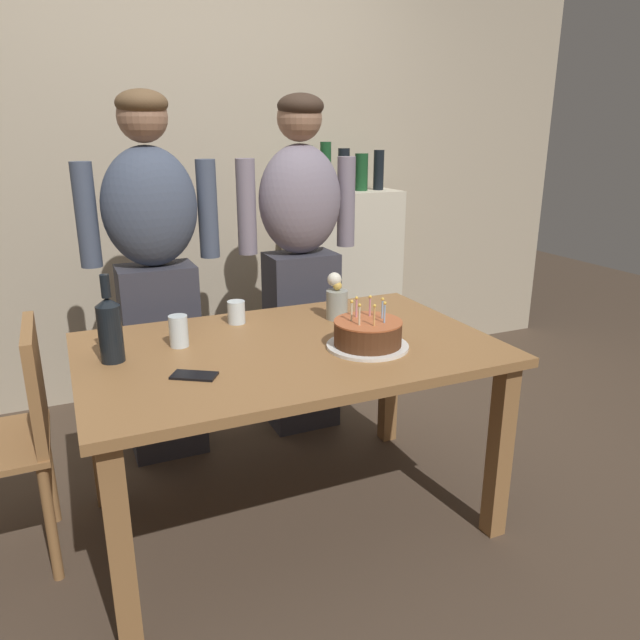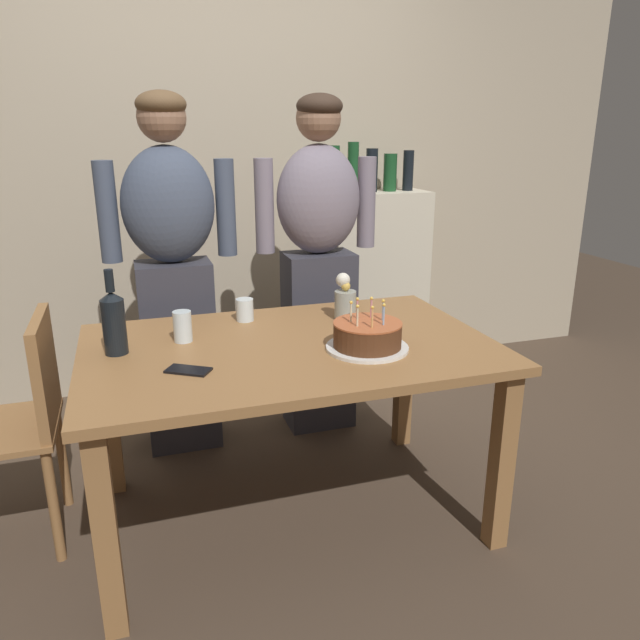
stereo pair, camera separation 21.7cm
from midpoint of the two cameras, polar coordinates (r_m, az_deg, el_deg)
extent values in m
plane|color=#47382B|center=(2.57, -0.13, -18.06)|extent=(10.00, 10.00, 0.00)
cube|color=tan|center=(3.60, -7.96, 14.32)|extent=(5.20, 0.10, 2.60)
cube|color=olive|center=(2.22, -0.14, -2.75)|extent=(1.50, 0.96, 0.03)
cube|color=olive|center=(1.95, -16.64, -19.21)|extent=(0.07, 0.07, 0.70)
cube|color=olive|center=(2.35, 19.56, -12.63)|extent=(0.07, 0.07, 0.70)
cube|color=olive|center=(2.65, -17.27, -8.77)|extent=(0.07, 0.07, 0.70)
cube|color=olive|center=(2.96, 10.06, -5.39)|extent=(0.07, 0.07, 0.70)
cylinder|color=white|center=(2.18, 7.36, -2.68)|extent=(0.30, 0.30, 0.01)
cylinder|color=#512D19|center=(2.16, 7.41, -1.48)|extent=(0.25, 0.25, 0.08)
cylinder|color=#B75B33|center=(2.15, 7.46, -0.35)|extent=(0.25, 0.25, 0.01)
cylinder|color=beige|center=(2.09, 6.56, 0.21)|extent=(0.01, 0.01, 0.07)
sphere|color=#F9C64C|center=(2.08, 6.60, 1.27)|extent=(0.01, 0.01, 0.01)
cylinder|color=#EAB266|center=(2.08, 7.98, 0.10)|extent=(0.01, 0.01, 0.07)
sphere|color=#F9C64C|center=(2.07, 8.02, 1.16)|extent=(0.01, 0.01, 0.01)
cylinder|color=#93B7DB|center=(2.12, 9.01, 0.34)|extent=(0.01, 0.01, 0.07)
sphere|color=#F9C64C|center=(2.11, 9.06, 1.39)|extent=(0.01, 0.01, 0.01)
cylinder|color=#93B7DB|center=(2.17, 8.88, 0.75)|extent=(0.01, 0.01, 0.07)
sphere|color=#F9C64C|center=(2.16, 8.93, 1.77)|extent=(0.01, 0.01, 0.01)
cylinder|color=pink|center=(2.19, 7.73, 1.02)|extent=(0.01, 0.01, 0.07)
sphere|color=#F9C64C|center=(2.18, 7.78, 2.03)|extent=(0.01, 0.01, 0.01)
cylinder|color=pink|center=(2.18, 6.42, 0.95)|extent=(0.01, 0.01, 0.07)
sphere|color=#F9C64C|center=(2.17, 6.46, 1.97)|extent=(0.01, 0.01, 0.01)
cylinder|color=beige|center=(2.13, 5.88, 0.60)|extent=(0.01, 0.01, 0.07)
sphere|color=#F9C64C|center=(2.12, 5.91, 1.64)|extent=(0.01, 0.01, 0.01)
cylinder|color=silver|center=(2.48, -4.72, 0.94)|extent=(0.07, 0.07, 0.09)
cylinder|color=silver|center=(2.26, -10.32, -0.65)|extent=(0.07, 0.07, 0.12)
cylinder|color=black|center=(2.18, -16.37, -0.68)|extent=(0.08, 0.08, 0.20)
cone|color=black|center=(2.15, -16.63, 2.19)|extent=(0.08, 0.08, 0.03)
cylinder|color=black|center=(2.13, -16.76, 3.58)|extent=(0.03, 0.03, 0.08)
cube|color=black|center=(1.99, -9.42, -4.81)|extent=(0.16, 0.14, 0.01)
cylinder|color=#999E93|center=(2.49, 4.91, 1.36)|extent=(0.09, 0.09, 0.12)
sphere|color=gold|center=(2.47, 4.98, 3.20)|extent=(0.04, 0.04, 0.04)
sphere|color=silver|center=(2.48, 4.72, 3.80)|extent=(0.06, 0.06, 0.06)
cube|color=#33333D|center=(2.93, -11.19, -3.43)|extent=(0.34, 0.23, 0.92)
ellipsoid|color=#424C60|center=(2.76, -12.08, 10.66)|extent=(0.41, 0.27, 0.52)
sphere|color=#936B51|center=(2.75, -12.60, 18.34)|extent=(0.21, 0.21, 0.21)
ellipsoid|color=brown|center=(2.73, -12.64, 19.45)|extent=(0.21, 0.21, 0.12)
cylinder|color=#424C60|center=(2.83, -6.81, 10.55)|extent=(0.09, 0.09, 0.44)
cylinder|color=#424C60|center=(2.78, -17.52, 9.74)|extent=(0.09, 0.09, 0.44)
cube|color=#33333D|center=(3.08, 1.88, -2.04)|extent=(0.34, 0.23, 0.92)
ellipsoid|color=slate|center=(2.92, 2.03, 11.38)|extent=(0.41, 0.27, 0.52)
sphere|color=#936B51|center=(2.90, 2.11, 18.66)|extent=(0.21, 0.21, 0.21)
ellipsoid|color=#38281E|center=(2.89, 2.23, 19.71)|extent=(0.21, 0.21, 0.12)
cylinder|color=slate|center=(3.05, 6.51, 11.05)|extent=(0.09, 0.09, 0.44)
cylinder|color=slate|center=(2.87, -3.15, 10.75)|extent=(0.09, 0.09, 0.44)
cube|color=olive|center=(2.33, -22.38, -4.54)|extent=(0.04, 0.40, 0.40)
cylinder|color=olive|center=(2.68, -21.23, -12.07)|extent=(0.04, 0.04, 0.45)
cylinder|color=olive|center=(2.37, -21.61, -16.27)|extent=(0.04, 0.04, 0.45)
cube|color=beige|center=(3.76, 6.33, 3.29)|extent=(0.70, 0.30, 1.15)
cylinder|color=#194723|center=(3.56, 3.13, 14.13)|extent=(0.07, 0.07, 0.27)
cylinder|color=#194723|center=(3.60, 4.95, 14.29)|extent=(0.07, 0.07, 0.29)
cylinder|color=black|center=(3.65, 6.71, 13.99)|extent=(0.07, 0.07, 0.25)
cylinder|color=#194723|center=(3.70, 8.42, 13.73)|extent=(0.08, 0.08, 0.22)
cylinder|color=black|center=(3.75, 10.10, 13.84)|extent=(0.06, 0.06, 0.24)
camera|label=1|loc=(0.11, -87.14, 0.91)|focal=33.58mm
camera|label=2|loc=(0.11, 92.86, -0.91)|focal=33.58mm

